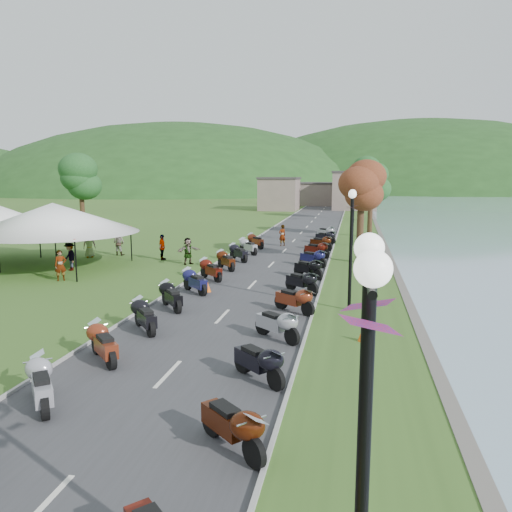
# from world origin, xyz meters

# --- Properties ---
(road) EXTENTS (7.00, 120.00, 0.02)m
(road) POSITION_xyz_m (0.00, 40.00, 0.01)
(road) COLOR #3C3C40
(road) RESTS_ON ground
(hills_backdrop) EXTENTS (360.00, 120.00, 76.00)m
(hills_backdrop) POSITION_xyz_m (0.00, 200.00, 0.00)
(hills_backdrop) COLOR #285621
(hills_backdrop) RESTS_ON ground
(far_building) EXTENTS (18.00, 16.00, 5.00)m
(far_building) POSITION_xyz_m (-2.00, 85.00, 2.50)
(far_building) COLOR gray
(far_building) RESTS_ON ground
(moto_row_left) EXTENTS (2.60, 39.02, 1.10)m
(moto_row_left) POSITION_xyz_m (-2.36, 16.66, 0.55)
(moto_row_left) COLOR #331411
(moto_row_left) RESTS_ON ground
(moto_row_right) EXTENTS (2.60, 41.69, 1.10)m
(moto_row_right) POSITION_xyz_m (2.68, 22.55, 0.55)
(moto_row_right) COLOR #331411
(moto_row_right) RESTS_ON ground
(streetlamp_near) EXTENTS (1.40, 1.40, 5.00)m
(streetlamp_near) POSITION_xyz_m (5.27, 1.89, 2.50)
(streetlamp_near) COLOR black
(streetlamp_near) RESTS_ON ground
(vendor_tent_main) EXTENTS (6.76, 6.76, 4.00)m
(vendor_tent_main) POSITION_xyz_m (-12.76, 24.34, 2.00)
(vendor_tent_main) COLOR white
(vendor_tent_main) RESTS_ON ground
(tree_lakeside) EXTENTS (2.77, 2.77, 7.70)m
(tree_lakeside) POSITION_xyz_m (5.49, 29.94, 3.85)
(tree_lakeside) COLOR #286228
(tree_lakeside) RESTS_ON ground
(pedestrian_a) EXTENTS (0.75, 0.73, 1.67)m
(pedestrian_a) POSITION_xyz_m (-10.37, 21.06, 0.00)
(pedestrian_a) COLOR slate
(pedestrian_a) RESTS_ON ground
(pedestrian_b) EXTENTS (0.90, 0.55, 1.75)m
(pedestrian_b) POSITION_xyz_m (-11.29, 29.73, 0.00)
(pedestrian_b) COLOR slate
(pedestrian_b) RESTS_ON ground
(pedestrian_c) EXTENTS (1.17, 1.03, 1.73)m
(pedestrian_c) POSITION_xyz_m (-11.50, 23.82, 0.00)
(pedestrian_c) COLOR slate
(pedestrian_c) RESTS_ON ground
(traffic_cone_near) EXTENTS (0.34, 0.34, 0.53)m
(traffic_cone_near) POSITION_xyz_m (-2.64, 11.31, 0.26)
(traffic_cone_near) COLOR #F2590C
(traffic_cone_near) RESTS_ON ground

